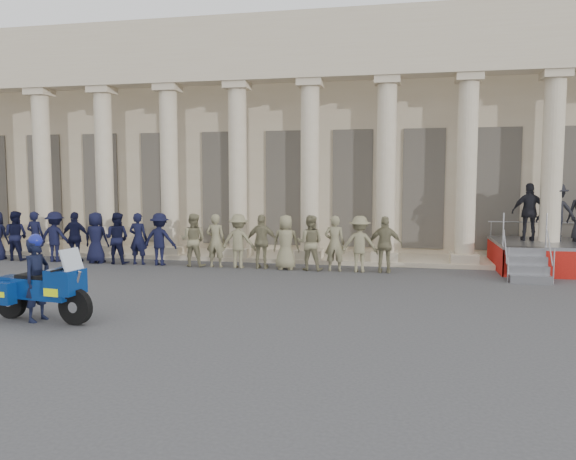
# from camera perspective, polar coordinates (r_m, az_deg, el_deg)

# --- Properties ---
(ground) EXTENTS (90.00, 90.00, 0.00)m
(ground) POSITION_cam_1_polar(r_m,az_deg,el_deg) (12.49, -10.01, -8.48)
(ground) COLOR #3D3D40
(ground) RESTS_ON ground
(building) EXTENTS (40.00, 12.50, 9.00)m
(building) POSITION_cam_1_polar(r_m,az_deg,el_deg) (26.43, 1.89, 8.74)
(building) COLOR #C3B192
(building) RESTS_ON ground
(officer_rank) EXTENTS (19.65, 0.67, 1.77)m
(officer_rank) POSITION_cam_1_polar(r_m,az_deg,el_deg) (20.24, -17.36, -0.79)
(officer_rank) COLOR black
(officer_rank) RESTS_ON ground
(reviewing_stand) EXTENTS (4.55, 4.29, 2.79)m
(reviewing_stand) POSITION_cam_1_polar(r_m,az_deg,el_deg) (19.88, 26.65, 0.58)
(reviewing_stand) COLOR gray
(reviewing_stand) RESTS_ON ground
(motorcycle) EXTENTS (2.41, 1.07, 1.55)m
(motorcycle) POSITION_cam_1_polar(r_m,az_deg,el_deg) (12.68, -23.66, -5.54)
(motorcycle) COLOR black
(motorcycle) RESTS_ON ground
(rider) EXTENTS (0.49, 0.68, 1.82)m
(rider) POSITION_cam_1_polar(r_m,az_deg,el_deg) (12.73, -24.15, -4.46)
(rider) COLOR black
(rider) RESTS_ON ground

